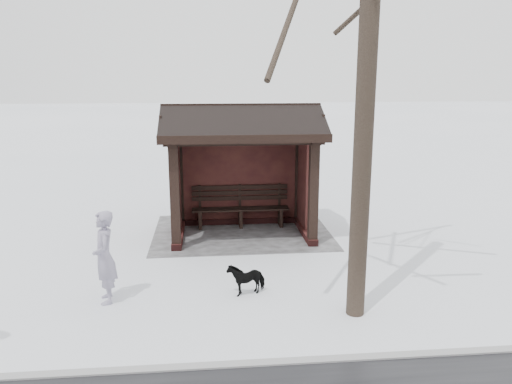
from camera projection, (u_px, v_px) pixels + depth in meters
ground at (242, 235)px, 11.88m from camera, size 120.00×120.00×0.00m
kerb at (272, 363)px, 6.55m from camera, size 120.00×0.15×0.06m
trampled_patch at (242, 232)px, 12.08m from camera, size 4.20×3.20×0.02m
bus_shelter at (241, 144)px, 11.54m from camera, size 3.60×2.40×3.09m
pedestrian at (105, 257)px, 8.21m from camera, size 0.50×0.64×1.56m
dog at (246, 278)px, 8.65m from camera, size 0.71×0.50×0.54m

